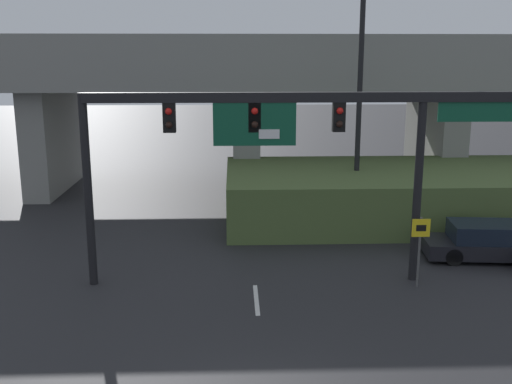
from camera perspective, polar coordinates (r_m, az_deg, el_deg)
The scene contains 7 objects.
lane_markings at distance 23.14m, azimuth -0.37°, elevation -6.12°, with size 0.14×27.44×0.01m.
signal_gantry at distance 19.46m, azimuth 3.25°, elevation 5.79°, with size 14.74×0.44×6.40m.
speed_limit_sign at distance 20.42m, azimuth 15.34°, elevation -4.61°, with size 0.60×0.11×2.41m.
highway_light_pole_near at distance 27.69m, azimuth 9.93°, elevation 11.55°, with size 0.70×0.36×13.18m.
overpass_bridge at distance 33.83m, azimuth -1.04°, elevation 10.20°, with size 38.42×8.76×8.51m.
grass_embankment at distance 29.08m, azimuth 14.54°, elevation -0.18°, with size 17.29×7.83×2.30m.
parked_sedan_near_right at distance 24.31m, azimuth 21.14°, elevation -4.48°, with size 4.96×2.34×1.39m.
Camera 1 is at (-0.69, -10.87, 7.62)m, focal length 42.00 mm.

